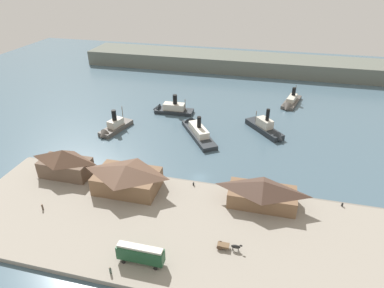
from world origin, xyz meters
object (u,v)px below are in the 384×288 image
object	(u,v)px
ferry_shed_customs_shed	(262,192)
pedestrian_at_waters_edge	(110,270)
pedestrian_near_east_shed	(42,207)
mooring_post_center_east	(193,184)
street_tram	(140,254)
horse_cart	(228,246)
mooring_post_west	(342,205)
ferry_approaching_east	(290,103)
ferry_shed_east_terminal	(65,162)
ferry_shed_west_terminal	(127,177)
ferry_mid_harbor	(170,109)
ferry_moored_west	(113,128)
ferry_approaching_west	(267,129)
ferry_departing_north	(196,130)

from	to	relation	value
ferry_shed_customs_shed	pedestrian_at_waters_edge	distance (m)	40.39
pedestrian_near_east_shed	mooring_post_center_east	xyz separation A→B (m)	(34.40, 18.80, -0.33)
ferry_shed_customs_shed	street_tram	distance (m)	34.00
horse_cart	mooring_post_west	world-z (taller)	horse_cart
ferry_shed_customs_shed	horse_cart	distance (m)	18.35
pedestrian_at_waters_edge	ferry_approaching_east	xyz separation A→B (m)	(36.52, 100.42, -0.77)
ferry_shed_east_terminal	ferry_shed_west_terminal	bearing A→B (deg)	-5.55
ferry_shed_east_terminal	horse_cart	xyz separation A→B (m)	(49.53, -16.75, -3.32)
ferry_approaching_east	ferry_mid_harbor	world-z (taller)	ferry_mid_harbor
ferry_approaching_east	ferry_shed_east_terminal	bearing A→B (deg)	-131.74
pedestrian_near_east_shed	ferry_moored_west	size ratio (longest dim) A/B	0.10
pedestrian_at_waters_edge	ferry_approaching_west	distance (m)	76.34
horse_cart	ferry_approaching_east	distance (m)	89.78
ferry_shed_east_terminal	mooring_post_center_east	distance (m)	37.28
pedestrian_near_east_shed	ferry_approaching_east	distance (m)	106.47
ferry_departing_north	pedestrian_at_waters_edge	bearing A→B (deg)	-92.15
street_tram	ferry_departing_north	world-z (taller)	ferry_departing_north
ferry_shed_customs_shed	ferry_approaching_east	size ratio (longest dim) A/B	0.93
pedestrian_near_east_shed	ferry_moored_west	bearing A→B (deg)	93.17
horse_cart	pedestrian_at_waters_edge	bearing A→B (deg)	-151.67
pedestrian_near_east_shed	ferry_mid_harbor	xyz separation A→B (m)	(12.76, 67.10, -0.43)
ferry_mid_harbor	ferry_shed_customs_shed	bearing A→B (deg)	-52.05
horse_cart	mooring_post_center_east	bearing A→B (deg)	121.58
pedestrian_at_waters_edge	ferry_departing_north	distance (m)	65.16
mooring_post_west	ferry_departing_north	xyz separation A→B (m)	(-45.70, 32.32, -0.25)
ferry_shed_west_terminal	ferry_moored_west	bearing A→B (deg)	121.61
ferry_approaching_east	ferry_moored_west	bearing A→B (deg)	-147.16
ferry_shed_east_terminal	ferry_shed_west_terminal	world-z (taller)	ferry_shed_east_terminal
ferry_shed_west_terminal	horse_cart	world-z (taller)	ferry_shed_west_terminal
ferry_moored_west	pedestrian_at_waters_edge	bearing A→B (deg)	-64.94
street_tram	pedestrian_at_waters_edge	world-z (taller)	street_tram
ferry_shed_customs_shed	horse_cart	xyz separation A→B (m)	(-6.07, -17.13, -2.59)
horse_cart	ferry_approaching_west	world-z (taller)	ferry_approaching_west
pedestrian_at_waters_edge	mooring_post_west	distance (m)	58.25
pedestrian_near_east_shed	ferry_departing_north	xyz separation A→B (m)	(27.52, 51.52, -0.59)
ferry_shed_east_terminal	ferry_approaching_west	bearing A→B (deg)	37.61
ferry_mid_harbor	ferry_approaching_west	distance (m)	41.12
street_tram	horse_cart	xyz separation A→B (m)	(16.96, 7.87, -1.69)
ferry_shed_east_terminal	horse_cart	bearing A→B (deg)	-18.69
horse_cart	ferry_moored_west	size ratio (longest dim) A/B	0.33
ferry_moored_west	ferry_approaching_east	bearing A→B (deg)	32.84
ferry_shed_east_terminal	pedestrian_near_east_shed	xyz separation A→B (m)	(2.49, -15.00, -3.46)
ferry_departing_north	street_tram	bearing A→B (deg)	-87.61
ferry_shed_customs_shed	ferry_mid_harbor	size ratio (longest dim) A/B	1.00
ferry_moored_west	mooring_post_center_east	bearing A→B (deg)	-35.81
ferry_approaching_east	ferry_moored_west	distance (m)	76.33
ferry_approaching_east	ferry_mid_harbor	bearing A→B (deg)	-158.00
ferry_shed_customs_shed	ferry_mid_harbor	distance (m)	65.68
mooring_post_west	ferry_shed_customs_shed	bearing A→B (deg)	-169.22
street_tram	ferry_shed_east_terminal	bearing A→B (deg)	142.91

